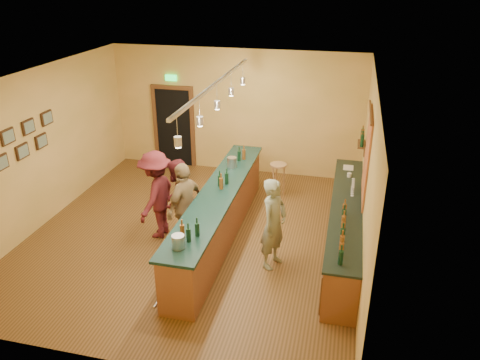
% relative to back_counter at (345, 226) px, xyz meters
% --- Properties ---
extents(floor, '(7.00, 7.00, 0.00)m').
position_rel_back_counter_xyz_m(floor, '(-2.97, -0.18, -0.49)').
color(floor, '#4F3516').
rests_on(floor, ground).
extents(ceiling, '(6.50, 7.00, 0.02)m').
position_rel_back_counter_xyz_m(ceiling, '(-2.97, -0.18, 2.71)').
color(ceiling, silver).
rests_on(ceiling, wall_back).
extents(wall_back, '(6.50, 0.02, 3.20)m').
position_rel_back_counter_xyz_m(wall_back, '(-2.97, 3.32, 1.11)').
color(wall_back, '#B99C45').
rests_on(wall_back, floor).
extents(wall_front, '(6.50, 0.02, 3.20)m').
position_rel_back_counter_xyz_m(wall_front, '(-2.97, -3.68, 1.11)').
color(wall_front, '#B99C45').
rests_on(wall_front, floor).
extents(wall_left, '(0.02, 7.00, 3.20)m').
position_rel_back_counter_xyz_m(wall_left, '(-6.22, -0.18, 1.11)').
color(wall_left, '#B99C45').
rests_on(wall_left, floor).
extents(wall_right, '(0.02, 7.00, 3.20)m').
position_rel_back_counter_xyz_m(wall_right, '(0.28, -0.18, 1.11)').
color(wall_right, '#B99C45').
rests_on(wall_right, floor).
extents(doorway, '(1.15, 0.09, 2.48)m').
position_rel_back_counter_xyz_m(doorway, '(-4.67, 3.30, 0.64)').
color(doorway, black).
rests_on(doorway, wall_back).
extents(tapestry, '(0.03, 1.40, 1.60)m').
position_rel_back_counter_xyz_m(tapestry, '(0.26, 0.22, 1.36)').
color(tapestry, maroon).
rests_on(tapestry, wall_right).
extents(bottle_shelf, '(0.17, 0.55, 0.54)m').
position_rel_back_counter_xyz_m(bottle_shelf, '(0.20, 1.72, 1.18)').
color(bottle_shelf, '#523018').
rests_on(bottle_shelf, wall_right).
extents(picture_grid, '(0.06, 2.20, 0.70)m').
position_rel_back_counter_xyz_m(picture_grid, '(-6.18, -0.93, 1.46)').
color(picture_grid, '#382111').
rests_on(picture_grid, wall_left).
extents(back_counter, '(0.60, 4.55, 1.27)m').
position_rel_back_counter_xyz_m(back_counter, '(0.00, 0.00, 0.00)').
color(back_counter, brown).
rests_on(back_counter, floor).
extents(tasting_bar, '(0.73, 5.10, 1.38)m').
position_rel_back_counter_xyz_m(tasting_bar, '(-2.44, -0.18, 0.12)').
color(tasting_bar, brown).
rests_on(tasting_bar, floor).
extents(pendant_track, '(0.11, 4.60, 0.50)m').
position_rel_back_counter_xyz_m(pendant_track, '(-2.43, -0.18, 2.50)').
color(pendant_track, silver).
rests_on(pendant_track, ceiling).
extents(bartender, '(0.60, 0.73, 1.70)m').
position_rel_back_counter_xyz_m(bartender, '(-1.24, -0.86, 0.36)').
color(bartender, gray).
rests_on(bartender, floor).
extents(customer_a, '(0.66, 0.84, 1.69)m').
position_rel_back_counter_xyz_m(customer_a, '(-3.21, -0.41, 0.36)').
color(customer_a, '#59191E').
rests_on(customer_a, floor).
extents(customer_b, '(0.69, 1.09, 1.74)m').
position_rel_back_counter_xyz_m(customer_b, '(-2.98, -0.60, 0.38)').
color(customer_b, '#997A51').
rests_on(customer_b, floor).
extents(customer_c, '(0.74, 1.20, 1.80)m').
position_rel_back_counter_xyz_m(customer_c, '(-3.67, -0.35, 0.41)').
color(customer_c, '#59191E').
rests_on(customer_c, floor).
extents(bar_stool, '(0.39, 0.39, 0.80)m').
position_rel_back_counter_xyz_m(bar_stool, '(-1.62, 2.02, 0.17)').
color(bar_stool, '#A8774C').
rests_on(bar_stool, floor).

